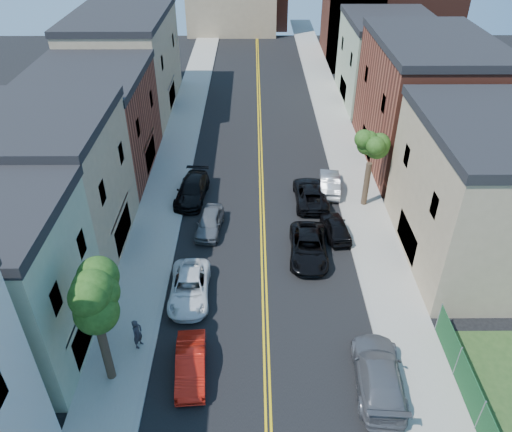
{
  "coord_description": "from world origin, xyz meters",
  "views": [
    {
      "loc": [
        -0.67,
        -2.16,
        21.08
      ],
      "look_at": [
        -0.49,
        25.63,
        2.0
      ],
      "focal_mm": 34.71,
      "sensor_mm": 36.0,
      "label": 1
    }
  ],
  "objects_px": {
    "white_pickup": "(190,288)",
    "red_sedan": "(191,364)",
    "grey_car_right": "(379,374)",
    "dark_car_right_far": "(311,193)",
    "pedestrian_left": "(137,334)",
    "black_car_left": "(192,190)",
    "black_car_right": "(336,227)",
    "silver_car_right": "(330,183)",
    "black_suv_lane": "(309,247)",
    "grey_car_left": "(210,222)"
  },
  "relations": [
    {
      "from": "grey_car_right",
      "to": "grey_car_left",
      "type": "bearing_deg",
      "value": -50.88
    },
    {
      "from": "white_pickup",
      "to": "black_suv_lane",
      "type": "bearing_deg",
      "value": 25.55
    },
    {
      "from": "grey_car_left",
      "to": "black_car_right",
      "type": "xyz_separation_m",
      "value": [
        8.96,
        -0.59,
        -0.04
      ]
    },
    {
      "from": "red_sedan",
      "to": "black_suv_lane",
      "type": "relative_size",
      "value": 0.79
    },
    {
      "from": "grey_car_left",
      "to": "white_pickup",
      "type": "bearing_deg",
      "value": -90.2
    },
    {
      "from": "red_sedan",
      "to": "white_pickup",
      "type": "bearing_deg",
      "value": 92.36
    },
    {
      "from": "grey_car_left",
      "to": "black_car_right",
      "type": "distance_m",
      "value": 8.98
    },
    {
      "from": "black_car_right",
      "to": "black_suv_lane",
      "type": "xyz_separation_m",
      "value": [
        -2.16,
        -2.38,
        0.07
      ]
    },
    {
      "from": "grey_car_right",
      "to": "pedestrian_left",
      "type": "bearing_deg",
      "value": -7.33
    },
    {
      "from": "grey_car_right",
      "to": "silver_car_right",
      "type": "distance_m",
      "value": 18.69
    },
    {
      "from": "black_car_right",
      "to": "silver_car_right",
      "type": "bearing_deg",
      "value": -99.8
    },
    {
      "from": "red_sedan",
      "to": "silver_car_right",
      "type": "relative_size",
      "value": 0.96
    },
    {
      "from": "grey_car_left",
      "to": "grey_car_right",
      "type": "height_order",
      "value": "grey_car_right"
    },
    {
      "from": "black_suv_lane",
      "to": "black_car_right",
      "type": "bearing_deg",
      "value": 51.06
    },
    {
      "from": "black_car_left",
      "to": "black_suv_lane",
      "type": "distance_m",
      "value": 11.21
    },
    {
      "from": "grey_car_left",
      "to": "black_car_left",
      "type": "height_order",
      "value": "black_car_left"
    },
    {
      "from": "grey_car_left",
      "to": "grey_car_right",
      "type": "distance_m",
      "value": 16.2
    },
    {
      "from": "black_car_left",
      "to": "black_suv_lane",
      "type": "bearing_deg",
      "value": -34.76
    },
    {
      "from": "grey_car_left",
      "to": "dark_car_right_far",
      "type": "relative_size",
      "value": 0.79
    },
    {
      "from": "red_sedan",
      "to": "silver_car_right",
      "type": "height_order",
      "value": "silver_car_right"
    },
    {
      "from": "grey_car_right",
      "to": "dark_car_right_far",
      "type": "xyz_separation_m",
      "value": [
        -1.7,
        17.08,
        -0.09
      ]
    },
    {
      "from": "pedestrian_left",
      "to": "black_car_left",
      "type": "bearing_deg",
      "value": 18.08
    },
    {
      "from": "red_sedan",
      "to": "black_car_right",
      "type": "distance_m",
      "value": 14.94
    },
    {
      "from": "black_car_right",
      "to": "silver_car_right",
      "type": "height_order",
      "value": "silver_car_right"
    },
    {
      "from": "red_sedan",
      "to": "silver_car_right",
      "type": "xyz_separation_m",
      "value": [
        9.37,
        17.91,
        0.03
      ]
    },
    {
      "from": "black_car_right",
      "to": "silver_car_right",
      "type": "xyz_separation_m",
      "value": [
        0.34,
        6.01,
        0.05
      ]
    },
    {
      "from": "white_pickup",
      "to": "black_suv_lane",
      "type": "xyz_separation_m",
      "value": [
        7.53,
        3.86,
        0.04
      ]
    },
    {
      "from": "black_suv_lane",
      "to": "grey_car_right",
      "type": "bearing_deg",
      "value": -73.05
    },
    {
      "from": "red_sedan",
      "to": "dark_car_right_far",
      "type": "distance_m",
      "value": 18.01
    },
    {
      "from": "black_car_left",
      "to": "grey_car_left",
      "type": "bearing_deg",
      "value": -62.72
    },
    {
      "from": "red_sedan",
      "to": "black_car_right",
      "type": "bearing_deg",
      "value": 48.56
    },
    {
      "from": "dark_car_right_far",
      "to": "pedestrian_left",
      "type": "relative_size",
      "value": 2.89
    },
    {
      "from": "red_sedan",
      "to": "grey_car_left",
      "type": "bearing_deg",
      "value": 85.42
    },
    {
      "from": "white_pickup",
      "to": "grey_car_left",
      "type": "bearing_deg",
      "value": 82.3
    },
    {
      "from": "white_pickup",
      "to": "red_sedan",
      "type": "bearing_deg",
      "value": -85.0
    },
    {
      "from": "grey_car_left",
      "to": "silver_car_right",
      "type": "bearing_deg",
      "value": 36.14
    },
    {
      "from": "silver_car_right",
      "to": "pedestrian_left",
      "type": "bearing_deg",
      "value": 58.78
    },
    {
      "from": "grey_car_right",
      "to": "black_car_right",
      "type": "bearing_deg",
      "value": -84.37
    },
    {
      "from": "grey_car_right",
      "to": "black_car_right",
      "type": "relative_size",
      "value": 1.44
    },
    {
      "from": "red_sedan",
      "to": "pedestrian_left",
      "type": "height_order",
      "value": "pedestrian_left"
    },
    {
      "from": "dark_car_right_far",
      "to": "grey_car_left",
      "type": "bearing_deg",
      "value": 26.04
    },
    {
      "from": "black_car_right",
      "to": "grey_car_right",
      "type": "bearing_deg",
      "value": 84.99
    },
    {
      "from": "black_car_right",
      "to": "dark_car_right_far",
      "type": "bearing_deg",
      "value": -79.37
    },
    {
      "from": "black_car_left",
      "to": "black_car_right",
      "type": "distance_m",
      "value": 11.75
    },
    {
      "from": "silver_car_right",
      "to": "dark_car_right_far",
      "type": "bearing_deg",
      "value": 49.63
    },
    {
      "from": "white_pickup",
      "to": "black_car_left",
      "type": "relative_size",
      "value": 0.96
    },
    {
      "from": "red_sedan",
      "to": "black_car_left",
      "type": "distance_m",
      "value": 16.92
    },
    {
      "from": "red_sedan",
      "to": "white_pickup",
      "type": "height_order",
      "value": "white_pickup"
    },
    {
      "from": "black_car_left",
      "to": "red_sedan",
      "type": "bearing_deg",
      "value": -78.52
    },
    {
      "from": "dark_car_right_far",
      "to": "pedestrian_left",
      "type": "distance_m",
      "value": 18.06
    }
  ]
}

